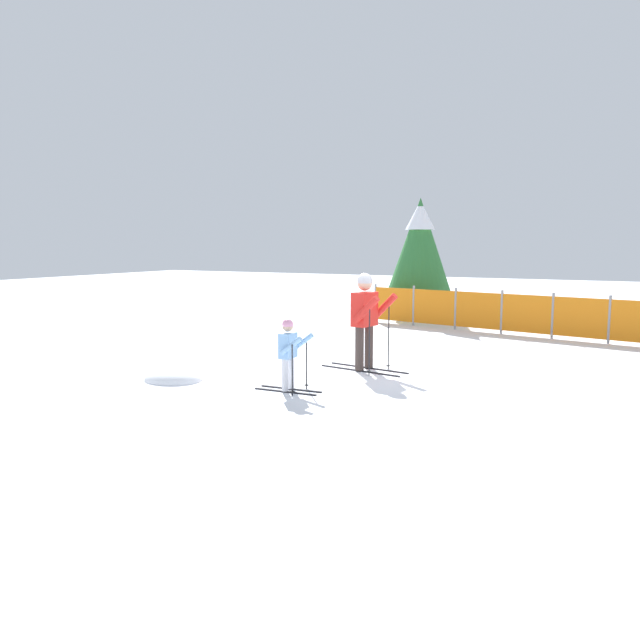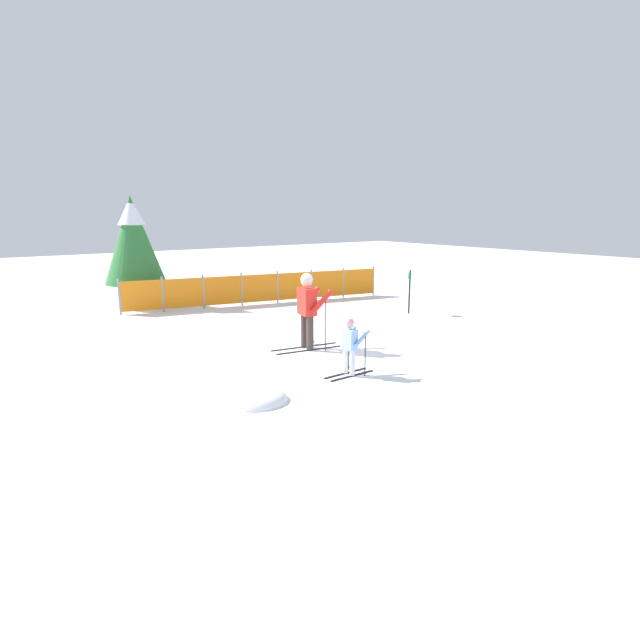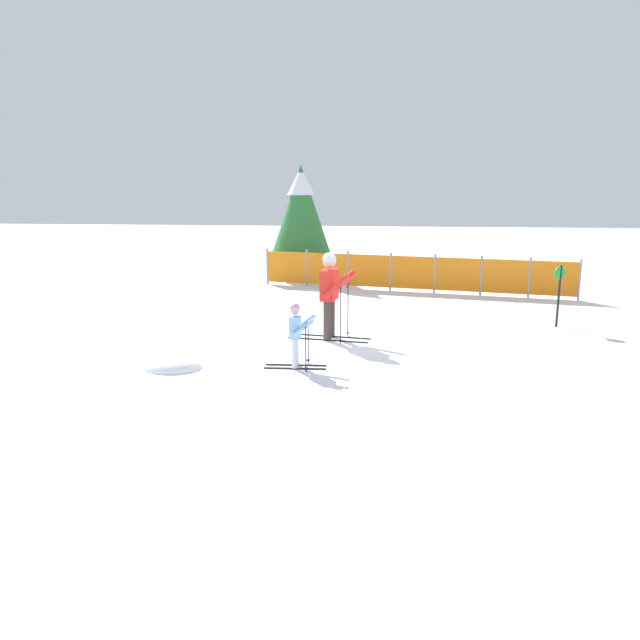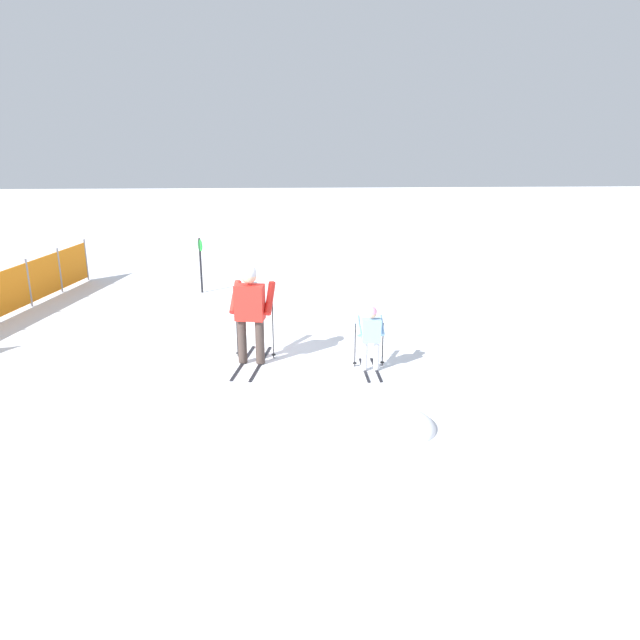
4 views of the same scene
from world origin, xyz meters
TOP-DOWN VIEW (x-y plane):
  - ground_plane at (0.00, 0.00)m, footprint 60.00×60.00m
  - skier_adult at (-0.13, -0.17)m, footprint 1.63×0.78m
  - skier_child at (-0.53, -2.13)m, footprint 1.03×0.53m
  - trail_marker at (4.55, 1.29)m, footprint 0.26×0.15m
  - snow_mound at (-2.58, -2.33)m, footprint 0.98×0.84m

SIDE VIEW (x-z plane):
  - ground_plane at x=0.00m, z-range 0.00..0.00m
  - snow_mound at x=-2.58m, z-range -0.20..0.20m
  - skier_child at x=-0.53m, z-range 0.09..1.18m
  - trail_marker at x=4.55m, z-range 0.16..1.47m
  - skier_adult at x=-0.13m, z-range 0.16..1.85m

